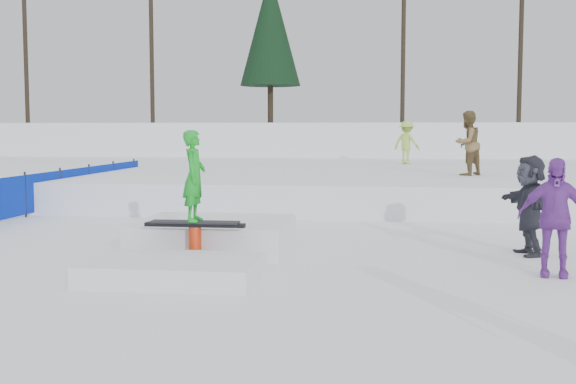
# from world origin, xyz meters

# --- Properties ---
(ground) EXTENTS (120.00, 120.00, 0.00)m
(ground) POSITION_xyz_m (0.00, 0.00, 0.00)
(ground) COLOR white
(snow_berm) EXTENTS (60.00, 14.00, 2.40)m
(snow_berm) POSITION_xyz_m (0.00, 30.00, 1.20)
(snow_berm) COLOR white
(snow_berm) RESTS_ON ground
(snow_midrise) EXTENTS (50.00, 18.00, 0.80)m
(snow_midrise) POSITION_xyz_m (0.00, 16.00, 0.40)
(snow_midrise) COLOR white
(snow_midrise) RESTS_ON ground
(safety_fence) EXTENTS (0.05, 16.00, 1.10)m
(safety_fence) POSITION_xyz_m (-6.50, 6.60, 0.55)
(safety_fence) COLOR #0421A3
(safety_fence) RESTS_ON ground
(treeline) EXTENTS (40.24, 4.22, 10.50)m
(treeline) POSITION_xyz_m (6.18, 28.28, 7.45)
(treeline) COLOR black
(treeline) RESTS_ON snow_berm
(walker_olive) EXTENTS (1.13, 1.12, 1.84)m
(walker_olive) POSITION_xyz_m (4.39, 11.33, 1.72)
(walker_olive) COLOR brown
(walker_olive) RESTS_ON snow_midrise
(walker_ygreen) EXTENTS (1.21, 1.05, 1.62)m
(walker_ygreen) POSITION_xyz_m (2.88, 17.83, 1.61)
(walker_ygreen) COLOR #ABD14C
(walker_ygreen) RESTS_ON snow_midrise
(spectator_purple) EXTENTS (1.06, 0.57, 1.73)m
(spectator_purple) POSITION_xyz_m (4.50, 1.06, 0.86)
(spectator_purple) COLOR purple
(spectator_purple) RESTS_ON ground
(spectator_dark) EXTENTS (0.74, 1.63, 1.70)m
(spectator_dark) POSITION_xyz_m (4.50, 2.84, 0.85)
(spectator_dark) COLOR #2D2F39
(spectator_dark) RESTS_ON ground
(jib_rail_feature) EXTENTS (2.60, 4.40, 2.11)m
(jib_rail_feature) POSITION_xyz_m (-0.88, 1.84, 0.30)
(jib_rail_feature) COLOR white
(jib_rail_feature) RESTS_ON ground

